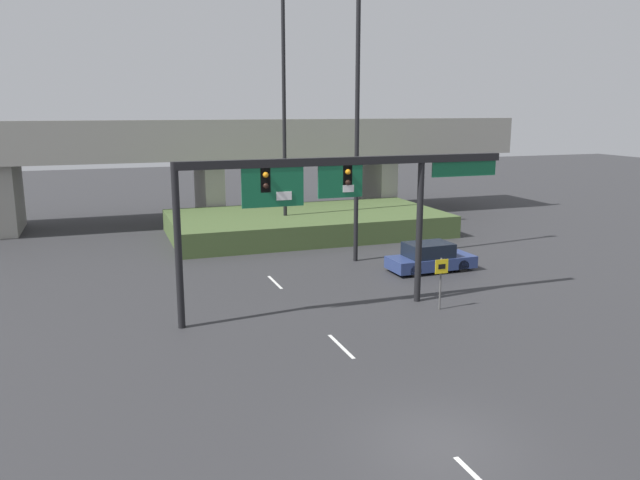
% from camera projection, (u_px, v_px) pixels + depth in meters
% --- Properties ---
extents(ground_plane, '(160.00, 160.00, 0.00)m').
position_uv_depth(ground_plane, '(440.00, 442.00, 15.90)').
color(ground_plane, '#2D2D30').
extents(lane_markings, '(0.14, 37.88, 0.01)m').
position_uv_depth(lane_markings, '(275.00, 282.00, 30.45)').
color(lane_markings, silver).
rests_on(lane_markings, ground).
extents(signal_gantry, '(14.10, 0.44, 6.41)m').
position_uv_depth(signal_gantry, '(331.00, 189.00, 25.10)').
color(signal_gantry, black).
rests_on(signal_gantry, ground).
extents(speed_limit_sign, '(0.60, 0.11, 2.23)m').
position_uv_depth(speed_limit_sign, '(441.00, 276.00, 26.03)').
color(speed_limit_sign, '#4C4C4C').
rests_on(speed_limit_sign, ground).
extents(highway_light_pole_near, '(0.70, 0.36, 17.60)m').
position_uv_depth(highway_light_pole_near, '(357.00, 92.00, 32.82)').
color(highway_light_pole_near, black).
rests_on(highway_light_pole_near, ground).
extents(highway_light_pole_far, '(0.70, 0.36, 17.28)m').
position_uv_depth(highway_light_pole_far, '(284.00, 97.00, 39.29)').
color(highway_light_pole_far, black).
rests_on(highway_light_pole_far, ground).
extents(overpass_bridge, '(48.42, 7.05, 7.55)m').
position_uv_depth(overpass_bridge, '(208.00, 150.00, 46.38)').
color(overpass_bridge, gray).
rests_on(overpass_bridge, ground).
extents(grass_embankment, '(18.04, 9.44, 1.44)m').
position_uv_depth(grass_embankment, '(307.00, 223.00, 42.03)').
color(grass_embankment, '#42562D').
rests_on(grass_embankment, ground).
extents(parked_sedan_near_right, '(4.57, 1.98, 1.50)m').
position_uv_depth(parked_sedan_near_right, '(430.00, 258.00, 32.46)').
color(parked_sedan_near_right, navy).
rests_on(parked_sedan_near_right, ground).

